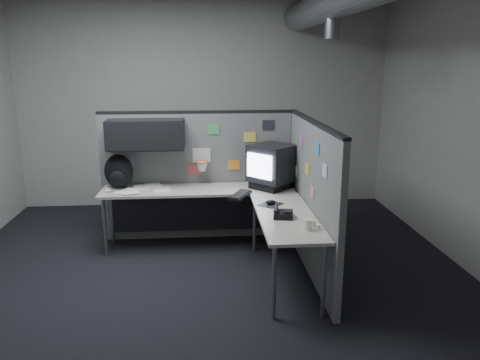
{
  "coord_description": "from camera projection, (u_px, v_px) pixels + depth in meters",
  "views": [
    {
      "loc": [
        -0.03,
        -4.45,
        2.21
      ],
      "look_at": [
        0.35,
        0.35,
        0.99
      ],
      "focal_mm": 35.0,
      "sensor_mm": 36.0,
      "label": 1
    }
  ],
  "objects": [
    {
      "name": "phone",
      "position": [
        282.0,
        214.0,
        4.57
      ],
      "size": [
        0.21,
        0.23,
        0.1
      ],
      "rotation": [
        0.0,
        0.0,
        -0.32
      ],
      "color": "black",
      "rests_on": "desk"
    },
    {
      "name": "partition_back",
      "position": [
        185.0,
        163.0,
        5.77
      ],
      "size": [
        2.44,
        0.42,
        1.63
      ],
      "color": "slate",
      "rests_on": "ground"
    },
    {
      "name": "mouse",
      "position": [
        271.0,
        203.0,
        4.97
      ],
      "size": [
        0.3,
        0.3,
        0.05
      ],
      "rotation": [
        0.0,
        0.0,
        0.06
      ],
      "color": "black",
      "rests_on": "desk"
    },
    {
      "name": "desk",
      "position": [
        220.0,
        204.0,
        5.38
      ],
      "size": [
        2.31,
        2.11,
        0.73
      ],
      "color": "#AEAD9D",
      "rests_on": "ground"
    },
    {
      "name": "monitor",
      "position": [
        272.0,
        166.0,
        5.58
      ],
      "size": [
        0.65,
        0.65,
        0.52
      ],
      "rotation": [
        0.0,
        0.0,
        -0.03
      ],
      "color": "black",
      "rests_on": "desk"
    },
    {
      "name": "backpack",
      "position": [
        119.0,
        172.0,
        5.56
      ],
      "size": [
        0.4,
        0.39,
        0.41
      ],
      "rotation": [
        0.0,
        0.0,
        -0.32
      ],
      "color": "black",
      "rests_on": "desk"
    },
    {
      "name": "room",
      "position": [
        264.0,
        74.0,
        4.37
      ],
      "size": [
        5.62,
        5.62,
        3.22
      ],
      "color": "black",
      "rests_on": "ground"
    },
    {
      "name": "partition_right",
      "position": [
        311.0,
        197.0,
        4.93
      ],
      "size": [
        0.07,
        2.23,
        1.63
      ],
      "color": "slate",
      "rests_on": "ground"
    },
    {
      "name": "keyboard",
      "position": [
        240.0,
        195.0,
        5.27
      ],
      "size": [
        0.31,
        0.44,
        0.04
      ],
      "rotation": [
        0.0,
        0.0,
        0.34
      ],
      "color": "black",
      "rests_on": "desk"
    },
    {
      "name": "papers",
      "position": [
        137.0,
        189.0,
        5.57
      ],
      "size": [
        0.81,
        0.56,
        0.02
      ],
      "rotation": [
        0.0,
        0.0,
        0.18
      ],
      "color": "white",
      "rests_on": "desk"
    },
    {
      "name": "cup",
      "position": [
        308.0,
        225.0,
        4.21
      ],
      "size": [
        0.08,
        0.08,
        0.1
      ],
      "primitive_type": "cylinder",
      "rotation": [
        0.0,
        0.0,
        -0.05
      ],
      "color": "white",
      "rests_on": "desk"
    },
    {
      "name": "bottles",
      "position": [
        312.0,
        224.0,
        4.28
      ],
      "size": [
        0.12,
        0.14,
        0.07
      ],
      "rotation": [
        0.0,
        0.0,
        0.15
      ],
      "color": "silver",
      "rests_on": "desk"
    }
  ]
}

